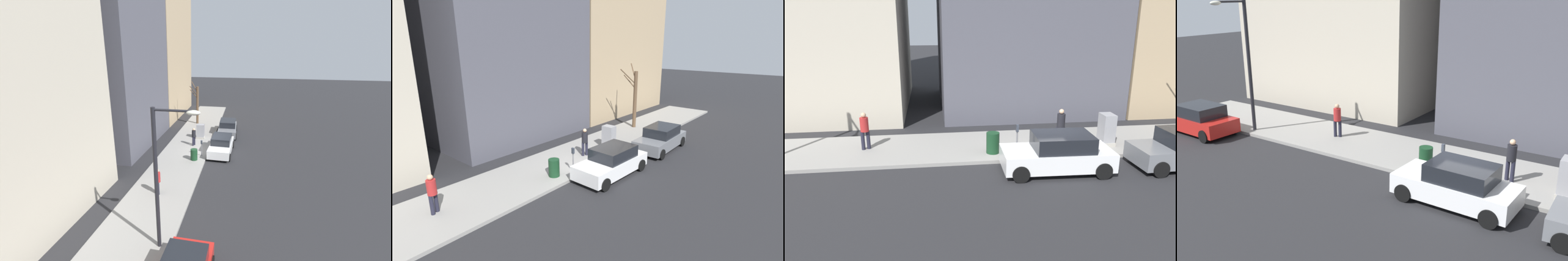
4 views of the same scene
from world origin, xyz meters
The scene contains 8 objects.
ground_plane centered at (0.00, 0.00, 0.00)m, with size 120.00×120.00×0.00m, color #232326.
sidewalk centered at (2.00, 0.00, 0.07)m, with size 4.00×36.00×0.15m, color gray.
parked_car_white centered at (-1.08, -0.22, 0.74)m, with size 2.05×4.26×1.52m.
parking_meter centered at (0.45, 1.05, 0.98)m, with size 0.14×0.10×1.35m.
utility_box centered at (1.30, -3.28, 0.85)m, with size 0.83×0.61×1.43m.
trash_bin centered at (0.90, 1.99, 0.60)m, with size 0.56×0.56×0.90m, color #14381E.
pedestrian_near_meter centered at (1.57, -1.22, 1.09)m, with size 0.36×0.38×1.66m.
pedestrian_midblock centered at (2.08, 7.45, 1.09)m, with size 0.36×0.38×1.66m.
Camera 3 is at (-14.26, 4.53, 5.91)m, focal length 35.00 mm.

